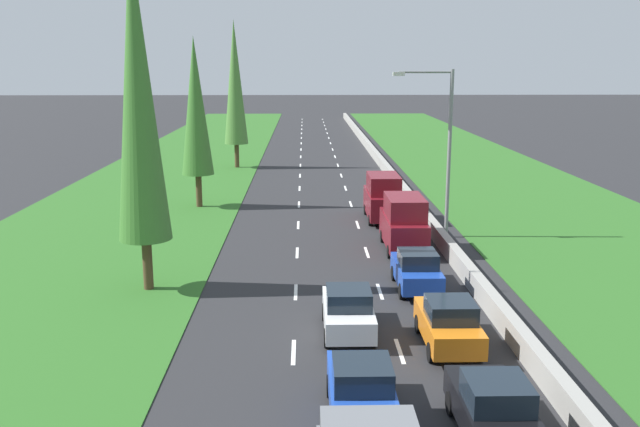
{
  "coord_description": "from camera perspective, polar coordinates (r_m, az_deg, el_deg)",
  "views": [
    {
      "loc": [
        -1.36,
        0.19,
        9.26
      ],
      "look_at": [
        -0.46,
        39.59,
        0.56
      ],
      "focal_mm": 38.14,
      "sensor_mm": 36.0,
      "label": 1
    }
  ],
  "objects": [
    {
      "name": "ground_plane",
      "position": [
        60.54,
        -0.01,
        3.64
      ],
      "size": [
        300.0,
        300.0,
        0.0
      ],
      "primitive_type": "plane",
      "color": "#28282B",
      "rests_on": "ground"
    },
    {
      "name": "grass_verge_left",
      "position": [
        61.56,
        -11.89,
        3.54
      ],
      "size": [
        14.0,
        140.0,
        0.04
      ],
      "primitive_type": "cube",
      "color": "#2D6623",
      "rests_on": "ground"
    },
    {
      "name": "grass_verge_right",
      "position": [
        62.52,
        13.28,
        3.61
      ],
      "size": [
        14.0,
        140.0,
        0.04
      ],
      "primitive_type": "cube",
      "color": "#2D6623",
      "rests_on": "ground"
    },
    {
      "name": "median_barrier",
      "position": [
        60.87,
        5.37,
        4.04
      ],
      "size": [
        0.44,
        120.0,
        0.85
      ],
      "primitive_type": "cube",
      "color": "#9E9B93",
      "rests_on": "ground"
    },
    {
      "name": "lane_markings",
      "position": [
        60.54,
        -0.01,
        3.65
      ],
      "size": [
        3.64,
        116.0,
        0.01
      ],
      "color": "white",
      "rests_on": "ground"
    },
    {
      "name": "blue_hatchback_centre_lane",
      "position": [
        18.57,
        3.48,
        -14.57
      ],
      "size": [
        1.74,
        3.9,
        1.72
      ],
      "color": "#1E47B7",
      "rests_on": "ground"
    },
    {
      "name": "white_hatchback_centre_lane",
      "position": [
        23.94,
        2.37,
        -8.17
      ],
      "size": [
        1.74,
        3.9,
        1.72
      ],
      "color": "white",
      "rests_on": "ground"
    },
    {
      "name": "black_hatchback_right_lane",
      "position": [
        18.18,
        14.34,
        -15.59
      ],
      "size": [
        1.74,
        3.9,
        1.72
      ],
      "color": "black",
      "rests_on": "ground"
    },
    {
      "name": "orange_hatchback_right_lane",
      "position": [
        23.23,
        10.74,
        -9.04
      ],
      "size": [
        1.74,
        3.9,
        1.72
      ],
      "color": "orange",
      "rests_on": "ground"
    },
    {
      "name": "blue_hatchback_right_lane",
      "position": [
        28.72,
        8.1,
        -4.74
      ],
      "size": [
        1.74,
        3.9,
        1.72
      ],
      "color": "#1E47B7",
      "rests_on": "ground"
    },
    {
      "name": "maroon_van_right_lane",
      "position": [
        34.5,
        7.05,
        -0.83
      ],
      "size": [
        1.96,
        4.9,
        2.82
      ],
      "color": "maroon",
      "rests_on": "ground"
    },
    {
      "name": "maroon_van_right_lane_sixth",
      "position": [
        41.06,
        5.3,
        1.35
      ],
      "size": [
        1.96,
        4.9,
        2.82
      ],
      "color": "maroon",
      "rests_on": "ground"
    },
    {
      "name": "poplar_tree_second",
      "position": [
        28.12,
        -15.04,
        9.77
      ],
      "size": [
        2.16,
        2.16,
        14.21
      ],
      "color": "#4C3823",
      "rests_on": "ground"
    },
    {
      "name": "poplar_tree_third",
      "position": [
        44.79,
        -10.39,
        8.79
      ],
      "size": [
        2.08,
        2.08,
        11.02
      ],
      "color": "#4C3823",
      "rests_on": "ground"
    },
    {
      "name": "poplar_tree_fourth",
      "position": [
        61.92,
        -7.15,
        10.82
      ],
      "size": [
        2.13,
        2.13,
        13.1
      ],
      "color": "#4C3823",
      "rests_on": "ground"
    },
    {
      "name": "street_light_mast",
      "position": [
        36.8,
        10.29,
        5.96
      ],
      "size": [
        3.2,
        0.28,
        9.0
      ],
      "color": "gray",
      "rests_on": "ground"
    }
  ]
}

